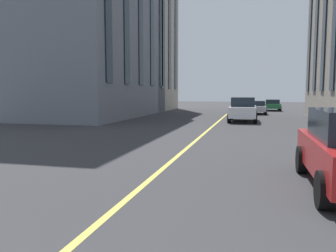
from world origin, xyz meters
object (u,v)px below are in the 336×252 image
car_silver_trailing (257,107)px  car_blue_near (242,104)px  car_green_mid (272,105)px  car_white_parked_a (243,109)px

car_silver_trailing → car_blue_near: bearing=12.2°
car_green_mid → car_white_parked_a: 16.96m
car_green_mid → car_white_parked_a: bearing=169.6°
car_silver_trailing → car_green_mid: bearing=-15.4°
car_blue_near → car_silver_trailing: car_blue_near is taller
car_silver_trailing → car_white_parked_a: bearing=173.3°
car_blue_near → car_green_mid: size_ratio=0.89×
car_white_parked_a → car_blue_near: bearing=1.9°
car_green_mid → car_silver_trailing: bearing=164.6°
car_blue_near → car_green_mid: (-0.87, -3.62, 0.00)m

